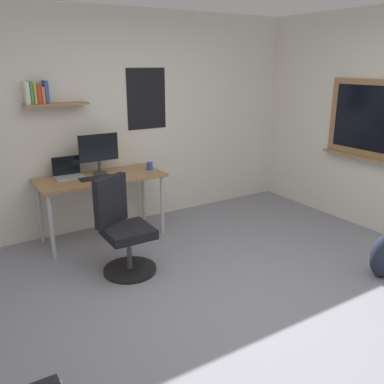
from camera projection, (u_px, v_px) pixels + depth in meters
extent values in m
plane|color=gray|center=(246.00, 307.00, 3.51)|extent=(5.20, 5.20, 0.00)
cube|color=silver|center=(124.00, 120.00, 5.09)|extent=(5.00, 0.10, 2.60)
cube|color=#997047|center=(56.00, 104.00, 4.47)|extent=(0.68, 0.20, 0.02)
cube|color=black|center=(146.00, 99.00, 5.12)|extent=(0.52, 0.01, 0.74)
cube|color=silver|center=(27.00, 93.00, 4.31)|extent=(0.04, 0.14, 0.23)
cube|color=#3D934C|center=(31.00, 93.00, 4.33)|extent=(0.03, 0.14, 0.24)
cube|color=gold|center=(34.00, 94.00, 4.35)|extent=(0.03, 0.14, 0.21)
cube|color=#C63833|center=(38.00, 94.00, 4.37)|extent=(0.04, 0.14, 0.20)
cube|color=orange|center=(42.00, 95.00, 4.39)|extent=(0.03, 0.14, 0.18)
cube|color=#3851B2|center=(46.00, 92.00, 4.41)|extent=(0.04, 0.14, 0.24)
cube|color=#997047|center=(369.00, 118.00, 4.89)|extent=(0.04, 1.10, 0.90)
cube|color=black|center=(368.00, 118.00, 4.88)|extent=(0.01, 0.94, 0.76)
cube|color=#997047|center=(362.00, 157.00, 5.01)|extent=(0.12, 1.10, 0.03)
cube|color=#997047|center=(100.00, 178.00, 4.69)|extent=(1.42, 0.64, 0.03)
cylinder|color=#B7B7BC|center=(51.00, 227.00, 4.27)|extent=(0.04, 0.04, 0.72)
cylinder|color=#B7B7BC|center=(162.00, 205.00, 4.93)|extent=(0.04, 0.04, 0.72)
cylinder|color=#B7B7BC|center=(40.00, 212.00, 4.69)|extent=(0.04, 0.04, 0.72)
cylinder|color=#B7B7BC|center=(143.00, 194.00, 5.34)|extent=(0.04, 0.04, 0.72)
cylinder|color=black|center=(130.00, 270.00, 4.10)|extent=(0.52, 0.52, 0.04)
cylinder|color=#4C4C51|center=(129.00, 252.00, 4.04)|extent=(0.05, 0.05, 0.34)
cube|color=black|center=(128.00, 232.00, 3.97)|extent=(0.44, 0.44, 0.09)
cube|color=black|center=(111.00, 200.00, 3.99)|extent=(0.39, 0.24, 0.48)
cube|color=#ADAFB5|center=(69.00, 177.00, 4.62)|extent=(0.31, 0.21, 0.02)
cube|color=black|center=(66.00, 166.00, 4.66)|extent=(0.31, 0.01, 0.21)
cylinder|color=#38383D|center=(100.00, 173.00, 4.80)|extent=(0.17, 0.17, 0.01)
cylinder|color=#38383D|center=(99.00, 167.00, 4.77)|extent=(0.03, 0.03, 0.14)
cube|color=black|center=(98.00, 148.00, 4.70)|extent=(0.46, 0.02, 0.31)
cube|color=black|center=(97.00, 178.00, 4.59)|extent=(0.37, 0.13, 0.02)
ellipsoid|color=#262628|center=(120.00, 174.00, 4.73)|extent=(0.10, 0.06, 0.03)
cylinder|color=#334CA5|center=(150.00, 166.00, 4.96)|extent=(0.08, 0.08, 0.09)
ellipsoid|color=#1E2333|center=(384.00, 256.00, 3.95)|extent=(0.32, 0.22, 0.43)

